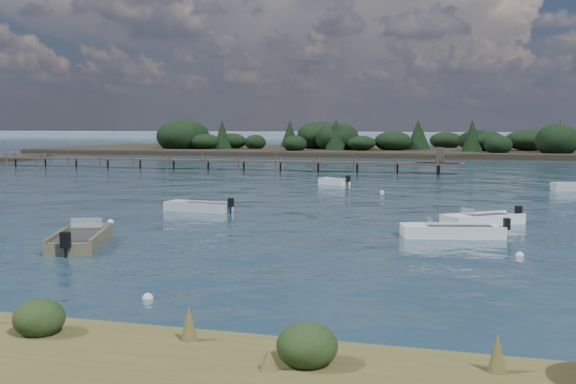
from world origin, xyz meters
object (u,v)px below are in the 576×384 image
(dinghy_mid_white_b, at_px, (482,221))
(jetty, at_px, (205,161))
(dinghy_near_olive, at_px, (81,242))
(dinghy_mid_grey, at_px, (198,208))
(tender_far_grey_b, at_px, (574,188))
(dinghy_mid_white_a, at_px, (451,233))
(tender_far_white, at_px, (334,183))

(dinghy_mid_white_b, relative_size, jetty, 0.06)
(dinghy_near_olive, distance_m, dinghy_mid_grey, 12.45)
(dinghy_near_olive, bearing_deg, tender_far_grey_b, 56.20)
(dinghy_mid_white_a, xyz_separation_m, dinghy_near_olive, (-14.39, -6.76, 0.02))
(tender_far_grey_b, distance_m, tender_far_white, 18.64)
(dinghy_mid_grey, distance_m, dinghy_mid_white_b, 15.88)
(tender_far_grey_b, relative_size, dinghy_near_olive, 0.69)
(tender_far_grey_b, bearing_deg, dinghy_mid_white_a, -105.93)
(dinghy_mid_white_b, bearing_deg, dinghy_mid_white_a, -104.82)
(dinghy_mid_white_a, relative_size, dinghy_mid_white_b, 1.17)
(dinghy_mid_white_a, relative_size, dinghy_mid_grey, 1.14)
(dinghy_mid_white_a, xyz_separation_m, dinghy_mid_grey, (-14.64, 5.68, -0.00))
(tender_far_grey_b, bearing_deg, dinghy_mid_grey, -137.70)
(dinghy_mid_white_a, height_order, dinghy_near_olive, dinghy_near_olive)
(tender_far_white, xyz_separation_m, jetty, (-18.47, 16.08, 0.84))
(tender_far_white, relative_size, jetty, 0.05)
(dinghy_mid_white_b, bearing_deg, jetty, 129.47)
(tender_far_grey_b, bearing_deg, dinghy_mid_white_b, -106.17)
(dinghy_mid_grey, xyz_separation_m, jetty, (-15.14, 36.45, 0.84))
(tender_far_grey_b, height_order, dinghy_near_olive, dinghy_near_olive)
(dinghy_mid_white_b, distance_m, jetty, 48.73)
(dinghy_mid_white_a, bearing_deg, tender_far_white, 113.47)
(tender_far_grey_b, relative_size, dinghy_mid_white_b, 0.89)
(tender_far_white, relative_size, dinghy_near_olive, 0.55)
(dinghy_near_olive, xyz_separation_m, dinghy_mid_grey, (-0.26, 12.44, -0.03))
(dinghy_near_olive, xyz_separation_m, jetty, (-15.39, 48.89, 0.82))
(tender_far_white, height_order, dinghy_near_olive, dinghy_near_olive)
(dinghy_near_olive, bearing_deg, dinghy_mid_grey, 91.18)
(jetty, bearing_deg, tender_far_grey_b, -23.92)
(dinghy_mid_white_a, distance_m, jetty, 51.60)
(jetty, bearing_deg, dinghy_mid_white_a, -54.75)
(jetty, bearing_deg, dinghy_mid_white_b, -50.53)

